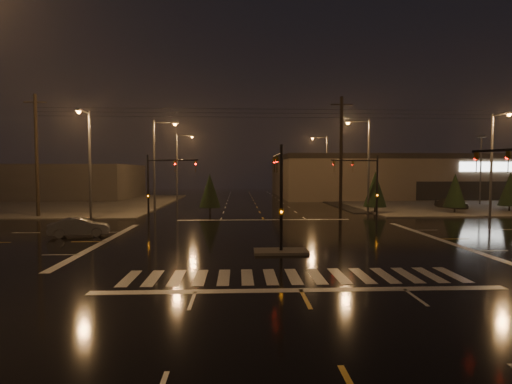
# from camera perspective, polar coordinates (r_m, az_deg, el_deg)

# --- Properties ---
(ground) EXTENTS (140.00, 140.00, 0.00)m
(ground) POSITION_cam_1_polar(r_m,az_deg,el_deg) (26.38, 2.66, -6.91)
(ground) COLOR black
(ground) RESTS_ON ground
(sidewalk_ne) EXTENTS (36.00, 36.00, 0.12)m
(sidewalk_ne) POSITION_cam_1_polar(r_m,az_deg,el_deg) (64.74, 27.45, -1.31)
(sidewalk_ne) COLOR #494741
(sidewalk_ne) RESTS_ON ground
(sidewalk_nw) EXTENTS (36.00, 36.00, 0.12)m
(sidewalk_nw) POSITION_cam_1_polar(r_m,az_deg,el_deg) (62.49, -28.81, -1.48)
(sidewalk_nw) COLOR #494741
(sidewalk_nw) RESTS_ON ground
(median_island) EXTENTS (3.00, 1.60, 0.15)m
(median_island) POSITION_cam_1_polar(r_m,az_deg,el_deg) (22.46, 3.60, -8.47)
(median_island) COLOR #494741
(median_island) RESTS_ON ground
(crosswalk) EXTENTS (15.00, 2.60, 0.01)m
(crosswalk) POSITION_cam_1_polar(r_m,az_deg,el_deg) (17.64, 5.38, -11.91)
(crosswalk) COLOR beige
(crosswalk) RESTS_ON ground
(stop_bar_near) EXTENTS (16.00, 0.50, 0.01)m
(stop_bar_near) POSITION_cam_1_polar(r_m,az_deg,el_deg) (15.74, 6.42, -13.76)
(stop_bar_near) COLOR beige
(stop_bar_near) RESTS_ON ground
(stop_bar_far) EXTENTS (16.00, 0.50, 0.01)m
(stop_bar_far) POSITION_cam_1_polar(r_m,az_deg,el_deg) (37.23, 1.11, -3.99)
(stop_bar_far) COLOR beige
(stop_bar_far) RESTS_ON ground
(parking_lot) EXTENTS (50.00, 24.00, 0.08)m
(parking_lot) POSITION_cam_1_polar(r_m,az_deg,el_deg) (65.73, 32.10, -1.38)
(parking_lot) COLOR black
(parking_lot) RESTS_ON ground
(retail_building) EXTENTS (60.20, 28.30, 7.20)m
(retail_building) POSITION_cam_1_polar(r_m,az_deg,el_deg) (81.01, 24.92, 2.23)
(retail_building) COLOR #706150
(retail_building) RESTS_ON ground
(commercial_block) EXTENTS (30.00, 18.00, 5.60)m
(commercial_block) POSITION_cam_1_polar(r_m,az_deg,el_deg) (75.33, -28.24, 1.32)
(commercial_block) COLOR #403B38
(commercial_block) RESTS_ON ground
(signal_mast_median) EXTENTS (0.25, 4.59, 6.00)m
(signal_mast_median) POSITION_cam_1_polar(r_m,az_deg,el_deg) (22.95, 3.38, 1.03)
(signal_mast_median) COLOR black
(signal_mast_median) RESTS_ON ground
(signal_mast_ne) EXTENTS (4.84, 1.86, 6.00)m
(signal_mast_ne) POSITION_cam_1_polar(r_m,az_deg,el_deg) (37.93, 15.68, 1.76)
(signal_mast_ne) COLOR black
(signal_mast_ne) RESTS_ON ground
(signal_mast_nw) EXTENTS (4.84, 1.86, 6.00)m
(signal_mast_nw) POSITION_cam_1_polar(r_m,az_deg,el_deg) (36.72, -13.76, 1.75)
(signal_mast_nw) COLOR black
(signal_mast_nw) RESTS_ON ground
(streetlight_1) EXTENTS (2.77, 0.32, 10.00)m
(streetlight_1) POSITION_cam_1_polar(r_m,az_deg,el_deg) (44.77, -13.96, 4.53)
(streetlight_1) COLOR #38383A
(streetlight_1) RESTS_ON ground
(streetlight_2) EXTENTS (2.77, 0.32, 10.00)m
(streetlight_2) POSITION_cam_1_polar(r_m,az_deg,el_deg) (60.54, -10.97, 4.14)
(streetlight_2) COLOR #38383A
(streetlight_2) RESTS_ON ground
(streetlight_3) EXTENTS (2.77, 0.32, 10.00)m
(streetlight_3) POSITION_cam_1_polar(r_m,az_deg,el_deg) (44.04, 15.41, 4.54)
(streetlight_3) COLOR #38383A
(streetlight_3) RESTS_ON ground
(streetlight_4) EXTENTS (2.77, 0.32, 10.00)m
(streetlight_4) POSITION_cam_1_polar(r_m,az_deg,el_deg) (63.36, 9.81, 4.10)
(streetlight_4) COLOR #38383A
(streetlight_4) RESTS_ON ground
(streetlight_5) EXTENTS (0.32, 2.77, 10.00)m
(streetlight_5) POSITION_cam_1_polar(r_m,az_deg,el_deg) (39.51, -22.82, 4.60)
(streetlight_5) COLOR #38383A
(streetlight_5) RESTS_ON ground
(streetlight_6) EXTENTS (0.32, 2.77, 10.00)m
(streetlight_6) POSITION_cam_1_polar(r_m,az_deg,el_deg) (44.38, 30.84, 4.21)
(streetlight_6) COLOR #38383A
(streetlight_6) RESTS_ON ground
(utility_pole_0) EXTENTS (2.20, 0.32, 12.00)m
(utility_pole_0) POSITION_cam_1_polar(r_m,az_deg,el_deg) (44.47, -28.86, 4.68)
(utility_pole_0) COLOR black
(utility_pole_0) RESTS_ON ground
(utility_pole_1) EXTENTS (2.20, 0.32, 12.00)m
(utility_pole_1) POSITION_cam_1_polar(r_m,az_deg,el_deg) (41.24, 12.05, 5.15)
(utility_pole_1) COLOR black
(utility_pole_1) RESTS_ON ground
(conifer_0) EXTENTS (2.44, 2.44, 4.52)m
(conifer_0) POSITION_cam_1_polar(r_m,az_deg,el_deg) (44.89, 16.65, 0.41)
(conifer_0) COLOR black
(conifer_0) RESTS_ON ground
(conifer_1) EXTENTS (2.31, 2.31, 4.31)m
(conifer_1) POSITION_cam_1_polar(r_m,az_deg,el_deg) (47.78, 26.55, 0.24)
(conifer_1) COLOR black
(conifer_1) RESTS_ON ground
(conifer_2) EXTENTS (2.38, 2.38, 4.41)m
(conifer_2) POSITION_cam_1_polar(r_m,az_deg,el_deg) (52.45, 32.53, 0.36)
(conifer_2) COLOR black
(conifer_2) RESTS_ON ground
(conifer_3) EXTENTS (2.29, 2.29, 4.27)m
(conifer_3) POSITION_cam_1_polar(r_m,az_deg,el_deg) (42.34, -6.61, 0.20)
(conifer_3) COLOR black
(conifer_3) RESTS_ON ground
(car_parked) EXTENTS (2.74, 4.39, 1.40)m
(car_parked) POSITION_cam_1_polar(r_m,az_deg,el_deg) (53.22, 26.11, -1.45)
(car_parked) COLOR black
(car_parked) RESTS_ON ground
(car_crossing) EXTENTS (4.18, 2.29, 1.31)m
(car_crossing) POSITION_cam_1_polar(r_m,az_deg,el_deg) (30.44, -23.89, -4.59)
(car_crossing) COLOR slate
(car_crossing) RESTS_ON ground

